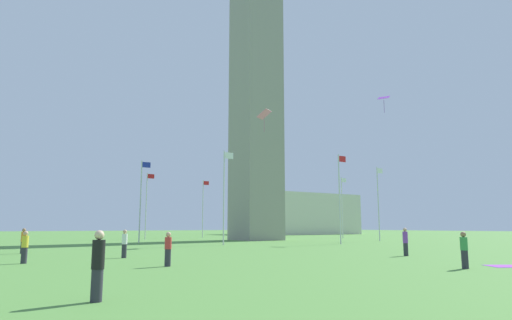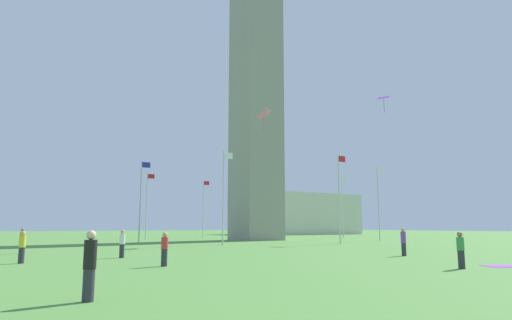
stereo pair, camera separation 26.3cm
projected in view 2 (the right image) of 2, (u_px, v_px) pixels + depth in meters
name	position (u px, v px, depth m)	size (l,w,h in m)	color
ground_plane	(256.00, 240.00, 58.91)	(260.00, 260.00, 0.00)	#548C3D
obelisk_monument	(256.00, 58.00, 62.71)	(5.63, 5.63, 51.16)	gray
flagpole_n	(343.00, 205.00, 68.36)	(1.12, 0.14, 9.45)	silver
flagpole_ne	(276.00, 207.00, 75.21)	(1.12, 0.14, 9.45)	silver
flagpole_e	(203.00, 206.00, 72.98)	(1.12, 0.14, 9.45)	silver
flagpole_se	(147.00, 203.00, 62.96)	(1.12, 0.14, 9.45)	silver
flagpole_s	(141.00, 198.00, 51.03)	(1.12, 0.14, 9.45)	silver
flagpole_sw	(224.00, 193.00, 44.18)	(1.12, 0.14, 9.45)	silver
flagpole_w	(339.00, 195.00, 46.42)	(1.12, 0.14, 9.45)	silver
flagpole_nw	(378.00, 200.00, 56.44)	(1.12, 0.14, 9.45)	silver
person_green_shirt	(461.00, 250.00, 19.53)	(0.32, 0.32, 1.62)	#2D2D38
person_purple_shirt	(403.00, 242.00, 27.83)	(0.32, 0.32, 1.76)	#2D2D38
person_yellow_shirt	(22.00, 247.00, 22.28)	(0.32, 0.32, 1.62)	#2D2D38
person_black_shirt	(90.00, 266.00, 11.10)	(0.32, 0.32, 1.77)	#2D2D38
person_orange_shirt	(22.00, 241.00, 30.25)	(0.32, 0.32, 1.72)	#2D2D38
person_white_shirt	(122.00, 244.00, 26.16)	(0.32, 0.32, 1.65)	#2D2D38
person_red_shirt	(164.00, 249.00, 20.68)	(0.32, 0.32, 1.59)	#2D2D38
kite_pink_diamond	(264.00, 115.00, 47.85)	(1.81, 1.71, 2.41)	pink
kite_purple_diamond	(384.00, 98.00, 54.77)	(1.76, 1.82, 2.25)	purple
distant_building	(300.00, 214.00, 102.69)	(24.06, 16.18, 9.06)	beige
picnic_blanket_near_first_person	(505.00, 266.00, 20.62)	(1.80, 1.40, 0.01)	purple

